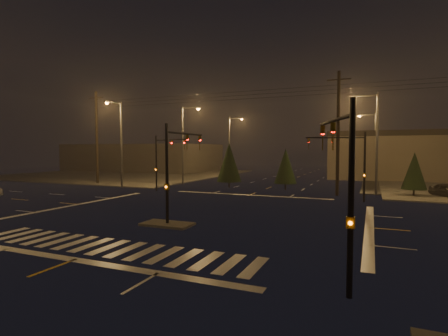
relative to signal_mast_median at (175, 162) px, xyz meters
The scene contains 22 objects.
ground 4.85m from the signal_mast_median, 90.00° to the left, with size 140.00×140.00×0.00m, color black.
sidewalk_nw 44.80m from the signal_mast_median, 132.21° to the left, with size 36.00×36.00×0.12m, color #42403B.
median_island 3.79m from the signal_mast_median, 90.00° to the right, with size 3.00×1.60×0.15m, color #42403B.
crosswalk 7.01m from the signal_mast_median, 90.00° to the right, with size 15.00×2.60×0.01m, color beige.
stop_bar_near 8.77m from the signal_mast_median, 90.00° to the right, with size 16.00×0.50×0.01m, color beige.
stop_bar_far 14.56m from the signal_mast_median, 90.00° to the left, with size 16.00×0.50×0.01m, color beige.
commercial_block 57.07m from the signal_mast_median, 127.83° to the left, with size 30.00×18.00×5.60m, color #3B3634.
signal_mast_median is the anchor object (origin of this frame).
signal_mast_ne 16.27m from the signal_mast_median, 54.28° to the left, with size 4.84×1.86×6.00m.
signal_mast_nw 16.27m from the signal_mast_median, 125.72° to the left, with size 4.84×1.86×6.00m.
signal_mast_se 12.22m from the signal_mast_median, 33.15° to the right, with size 1.55×3.87×6.00m.
streetlight_1 23.94m from the signal_mast_median, 117.96° to the left, with size 2.77×0.32×10.00m.
streetlight_2 38.78m from the signal_mast_median, 106.79° to the left, with size 2.77×0.32×10.00m.
streetlight_3 22.20m from the signal_mast_median, 59.61° to the left, with size 2.77×0.32×10.00m.
streetlight_4 40.69m from the signal_mast_median, 74.03° to the left, with size 2.77×0.32×10.00m.
streetlight_5 21.53m from the signal_mast_median, 138.30° to the left, with size 0.32×2.77×10.00m.
utility_pole_0 27.95m from the signal_mast_median, 142.19° to the left, with size 2.20×0.32×12.00m.
utility_pole_1 19.00m from the signal_mast_median, 64.89° to the left, with size 2.20×0.32×12.00m.
conifer_0 24.32m from the signal_mast_median, 52.41° to the left, with size 2.27×2.27×4.25m.
conifer_3 20.30m from the signal_mast_median, 102.76° to the left, with size 2.93×2.93×5.28m.
conifer_4 20.28m from the signal_mast_median, 83.78° to the left, with size 2.50×2.50×4.61m.
car_parked 26.68m from the signal_mast_median, 48.05° to the left, with size 1.55×3.84×1.31m, color black.
Camera 1 is at (11.04, -21.48, 4.47)m, focal length 28.00 mm.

